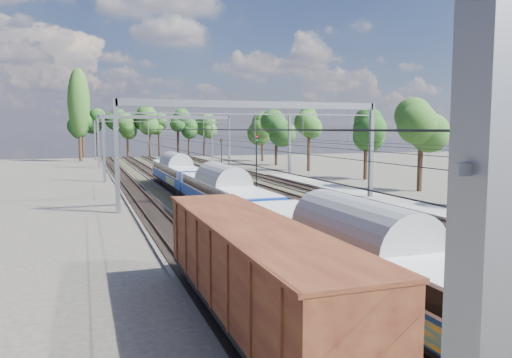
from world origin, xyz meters
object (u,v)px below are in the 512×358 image
object	(u,v)px
worker	(179,158)
signal_near	(256,157)
freight_boxcar	(251,269)
signal_far	(221,150)
emu_train	(224,189)

from	to	relation	value
worker	signal_near	distance (m)	53.17
freight_boxcar	signal_far	world-z (taller)	signal_far
emu_train	signal_near	xyz separation A→B (m)	(6.87, 12.52, 1.48)
signal_near	signal_far	xyz separation A→B (m)	(4.91, 31.39, -0.60)
emu_train	worker	bearing A→B (deg)	82.34
emu_train	freight_boxcar	bearing A→B (deg)	-102.92
freight_boxcar	worker	distance (m)	86.24
emu_train	signal_far	distance (m)	45.47
signal_far	worker	bearing A→B (deg)	78.78
signal_far	emu_train	bearing A→B (deg)	-123.99
freight_boxcar	worker	world-z (taller)	freight_boxcar
emu_train	worker	world-z (taller)	emu_train
freight_boxcar	worker	bearing A→B (deg)	81.11
worker	signal_far	bearing A→B (deg)	170.01
freight_boxcar	signal_far	bearing A→B (deg)	75.64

